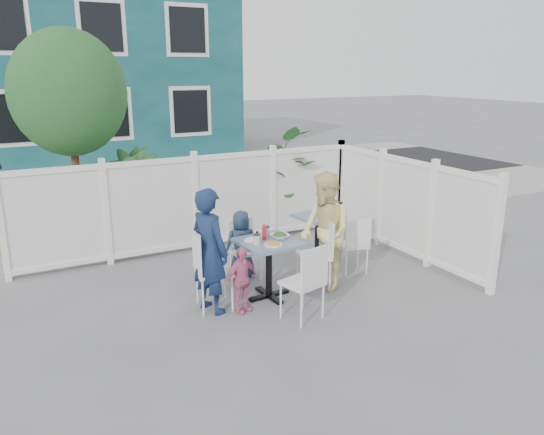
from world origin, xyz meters
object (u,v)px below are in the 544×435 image
man (210,251)px  toddler (241,280)px  chair_near (307,278)px  chair_right (320,249)px  boy (241,244)px  chair_back (243,244)px  spare_table (317,225)px  woman (325,232)px  main_table (269,254)px  chair_left (207,265)px

man → toddler: man is taller
toddler → chair_near: bearing=-60.4°
chair_right → boy: size_ratio=0.98×
chair_back → chair_right: bearing=132.0°
spare_table → woman: 1.26m
spare_table → boy: bearing=-172.3°
main_table → chair_near: chair_near is taller
chair_back → toddler: bearing=63.1°
chair_back → chair_near: size_ratio=0.90×
woman → boy: woman is taller
chair_near → woman: (0.76, 0.77, 0.25)m
chair_left → chair_right: chair_left is taller
chair_left → woman: 1.71m
chair_near → toddler: (-0.59, 0.61, -0.13)m
spare_table → boy: size_ratio=0.73×
main_table → boy: (-0.01, 0.83, -0.11)m
chair_right → spare_table: bearing=-14.2°
main_table → man: 0.85m
man → boy: 1.21m
main_table → chair_near: 0.84m
chair_left → toddler: size_ratio=1.18×
chair_right → chair_near: size_ratio=1.01×
woman → chair_right: bearing=-102.7°
chair_back → man: bearing=43.8°
chair_near → boy: bearing=79.5°
chair_right → toddler: 1.30m
spare_table → chair_left: chair_left is taller
chair_near → woman: woman is taller
chair_right → boy: (-0.79, 0.87, -0.07)m
chair_left → chair_near: bearing=56.4°
spare_table → woman: size_ratio=0.45×
spare_table → chair_left: 2.47m
main_table → man: (-0.83, -0.01, 0.18)m
spare_table → toddler: (-1.93, -1.25, -0.12)m
chair_back → toddler: chair_back is taller
boy → toddler: 1.17m
main_table → chair_left: size_ratio=0.79×
spare_table → chair_near: 2.29m
main_table → man: man is taller
chair_back → man: 1.20m
chair_left → woman: bearing=95.9°
chair_left → chair_right: size_ratio=1.03×
spare_table → chair_back: 1.44m
toddler → chair_right: bearing=-6.6°
main_table → toddler: 0.58m
boy → main_table: bearing=102.4°
chair_back → woman: 1.24m
main_table → toddler: bearing=-156.2°
chair_near → man: 1.25m
spare_table → chair_near: size_ratio=0.76×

